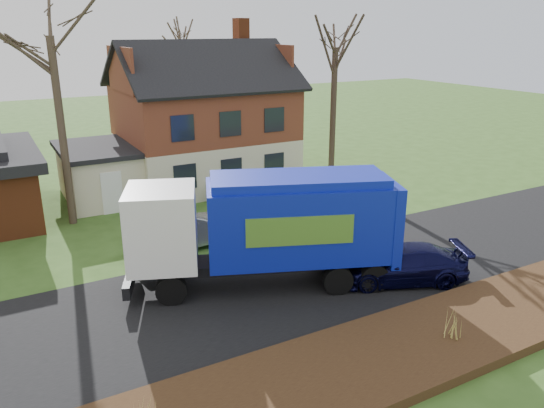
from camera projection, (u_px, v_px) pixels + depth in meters
ground at (300, 280)px, 19.24m from camera, size 120.00×120.00×0.00m
road at (300, 280)px, 19.24m from camera, size 80.00×7.00×0.02m
mulch_verge at (401, 351)px, 14.79m from camera, size 80.00×3.50×0.30m
main_house at (195, 114)px, 30.21m from camera, size 12.95×8.95×9.26m
garbage_truck at (270, 224)px, 18.26m from camera, size 9.59×5.72×4.00m
silver_sedan at (185, 230)px, 21.93m from camera, size 4.82×2.16×1.53m
navy_wagon at (402, 264)px, 18.99m from camera, size 4.98×3.59×1.34m
tree_front_west at (46, 4)px, 21.87m from camera, size 3.93×3.93×11.69m
tree_front_east at (336, 24)px, 29.31m from camera, size 3.95×3.95×10.97m
tree_back at (180, 25)px, 37.54m from camera, size 3.39×3.39×10.72m
grass_clump_mid at (454, 324)px, 15.01m from camera, size 0.31×0.26×0.87m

